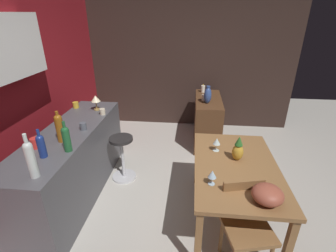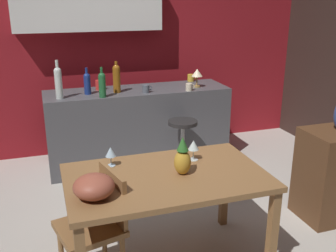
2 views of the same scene
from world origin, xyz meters
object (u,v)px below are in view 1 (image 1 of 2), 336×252
object	(u,v)px
wine_bottle_amber	(59,127)
vase_ceramic_blue	(208,95)
counter_lamp	(96,99)
wine_bottle_clear	(31,158)
cup_slate	(83,126)
bar_stool	(123,157)
wine_glass_left	(212,174)
wine_bottle_cobalt	(41,145)
cup_cream	(103,112)
sideboard_cabinet	(207,120)
dining_table	(235,172)
wine_glass_right	(217,142)
pillar_candle_short	(204,98)
pineapple_centerpiece	(238,150)
cup_mustard	(76,105)
pillar_candle_tall	(203,89)
chair_near_window	(245,222)
wine_bottle_green	(66,138)
cup_red	(35,143)
fruit_bowl	(268,194)

from	to	relation	value
wine_bottle_amber	vase_ceramic_blue	distance (m)	2.30
counter_lamp	wine_bottle_clear	bearing A→B (deg)	-177.95
wine_bottle_amber	cup_slate	distance (m)	0.35
bar_stool	wine_glass_left	xyz separation A→B (m)	(-0.98, -1.14, 0.50)
wine_bottle_amber	cup_slate	bearing A→B (deg)	-19.70
wine_bottle_cobalt	cup_cream	bearing A→B (deg)	-9.73
vase_ceramic_blue	sideboard_cabinet	bearing A→B (deg)	-8.75
dining_table	wine_glass_right	xyz separation A→B (m)	(0.27, 0.19, 0.20)
wine_bottle_clear	pillar_candle_short	size ratio (longest dim) A/B	3.14
cup_cream	pineapple_centerpiece	bearing A→B (deg)	-112.49
sideboard_cabinet	vase_ceramic_blue	distance (m)	0.60
cup_slate	wine_glass_right	bearing A→B (deg)	-92.09
wine_bottle_amber	vase_ceramic_blue	bearing A→B (deg)	-45.01
cup_mustard	cup_slate	xyz separation A→B (m)	(-0.70, -0.41, 0.00)
wine_glass_right	pillar_candle_short	distance (m)	1.52
pineapple_centerpiece	pillar_candle_tall	distance (m)	2.18
wine_bottle_cobalt	vase_ceramic_blue	xyz separation A→B (m)	(1.95, -1.65, -0.07)
pillar_candle_tall	vase_ceramic_blue	size ratio (longest dim) A/B	0.53
cup_mustard	pillar_candle_tall	distance (m)	2.25
chair_near_window	wine_glass_right	distance (m)	0.89
wine_bottle_green	pillar_candle_tall	xyz separation A→B (m)	(2.43, -1.41, -0.16)
wine_bottle_clear	vase_ceramic_blue	distance (m)	2.73
sideboard_cabinet	wine_glass_right	xyz separation A→B (m)	(-1.62, -0.01, 0.44)
chair_near_window	pillar_candle_short	distance (m)	2.34
cup_cream	cup_slate	bearing A→B (deg)	172.74
dining_table	sideboard_cabinet	size ratio (longest dim) A/B	1.26
wine_bottle_green	cup_slate	world-z (taller)	wine_bottle_green
chair_near_window	vase_ceramic_blue	xyz separation A→B (m)	(2.15, 0.27, 0.48)
dining_table	cup_mustard	xyz separation A→B (m)	(1.03, 2.17, 0.29)
wine_bottle_green	pillar_candle_short	world-z (taller)	wine_bottle_green
wine_bottle_clear	bar_stool	bearing A→B (deg)	-16.44
cup_slate	counter_lamp	bearing A→B (deg)	7.05
sideboard_cabinet	cup_red	world-z (taller)	cup_red
wine_glass_right	fruit_bowl	world-z (taller)	wine_glass_right
pineapple_centerpiece	wine_bottle_green	size ratio (longest dim) A/B	0.86
wine_glass_left	cup_mustard	xyz separation A→B (m)	(1.36, 1.90, 0.10)
wine_bottle_green	cup_cream	bearing A→B (deg)	-0.37
counter_lamp	pineapple_centerpiece	bearing A→B (deg)	-114.91
fruit_bowl	cup_mustard	xyz separation A→B (m)	(1.55, 2.33, 0.13)
wine_glass_left	pineapple_centerpiece	xyz separation A→B (m)	(0.45, -0.29, 0.01)
sideboard_cabinet	cup_mustard	world-z (taller)	cup_mustard
wine_bottle_green	cup_slate	size ratio (longest dim) A/B	2.87
wine_bottle_clear	pillar_candle_tall	bearing A→B (deg)	-27.40
pillar_candle_tall	pineapple_centerpiece	bearing A→B (deg)	-171.82
wine_bottle_clear	cup_slate	size ratio (longest dim) A/B	3.61
wine_glass_left	wine_bottle_clear	size ratio (longest dim) A/B	0.36
cup_red	cup_cream	bearing A→B (deg)	-20.99
pineapple_centerpiece	wine_bottle_clear	bearing A→B (deg)	111.48
dining_table	cup_cream	size ratio (longest dim) A/B	12.72
pineapple_centerpiece	fruit_bowl	distance (m)	0.65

